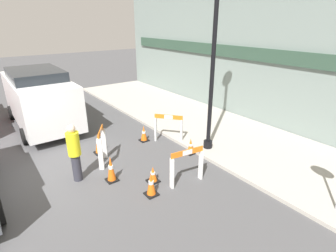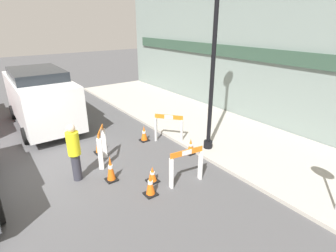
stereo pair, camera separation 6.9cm
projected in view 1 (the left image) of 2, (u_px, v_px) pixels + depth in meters
The scene contains 15 objects.
ground_plane at pixel (36, 179), 7.19m from camera, with size 60.00×60.00×0.00m, color #4C4C4F.
sidewalk_slab at pixel (206, 125), 10.72m from camera, with size 18.00×3.91×0.10m.
storefront_facade at pixel (245, 54), 10.82m from camera, with size 18.00×0.22×5.50m.
streetlamp_post at pixel (216, 15), 7.22m from camera, with size 0.44×0.44×6.44m.
barricade_0 at pixel (187, 165), 6.79m from camera, with size 0.26×0.96×1.00m.
barricade_1 at pixel (169, 127), 9.18m from camera, with size 0.85×0.74×1.02m.
barricade_2 at pixel (102, 145), 7.75m from camera, with size 0.73×0.52×1.13m.
traffic_cone_0 at pixel (98, 144), 8.45m from camera, with size 0.30×0.30×0.68m.
traffic_cone_1 at pixel (144, 134), 9.36m from camera, with size 0.30×0.30×0.58m.
traffic_cone_2 at pixel (191, 146), 8.48m from camera, with size 0.30×0.30×0.52m.
traffic_cone_3 at pixel (153, 175), 6.98m from camera, with size 0.30×0.30×0.45m.
traffic_cone_4 at pixel (111, 169), 6.97m from camera, with size 0.30×0.30×0.74m.
traffic_cone_5 at pixel (151, 184), 6.41m from camera, with size 0.30×0.30×0.63m.
person_worker at pixel (74, 151), 6.83m from camera, with size 0.37×0.37×1.61m.
work_van at pixel (39, 96), 10.44m from camera, with size 5.06×2.11×2.29m.
Camera 1 is at (7.09, -0.71, 4.03)m, focal length 28.00 mm.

